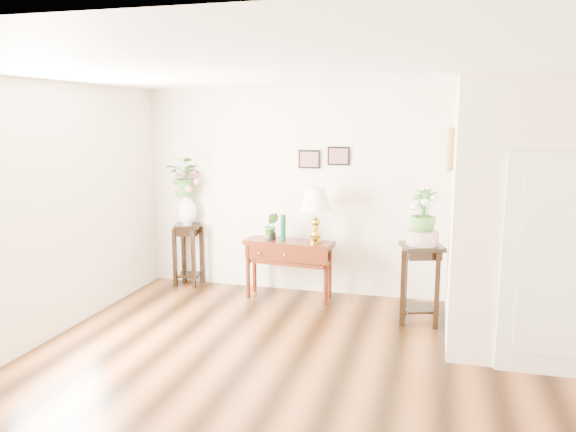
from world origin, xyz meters
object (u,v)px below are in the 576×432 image
at_px(plant_stand_a, 188,255).
at_px(plant_stand_b, 421,283).
at_px(table_lamp, 316,216).
at_px(console_table, 289,269).

relative_size(plant_stand_a, plant_stand_b, 0.95).
bearing_deg(table_lamp, plant_stand_b, -18.47).
height_order(table_lamp, plant_stand_b, table_lamp).
xyz_separation_m(plant_stand_a, plant_stand_b, (3.30, -0.66, 0.02)).
distance_m(console_table, table_lamp, 0.83).
distance_m(plant_stand_a, plant_stand_b, 3.37).
bearing_deg(table_lamp, console_table, 180.00).
bearing_deg(plant_stand_a, plant_stand_b, -11.38).
height_order(plant_stand_a, plant_stand_b, plant_stand_b).
height_order(table_lamp, plant_stand_a, table_lamp).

